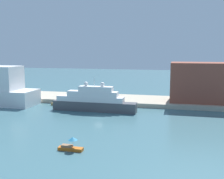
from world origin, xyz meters
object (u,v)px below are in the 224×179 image
Objects in this scene: work_barge at (58,104)px; parked_car at (86,96)px; small_motorboat at (71,146)px; mooring_bollard at (111,100)px; harbor_building at (201,82)px; person_figure at (99,96)px; large_yacht at (93,101)px.

work_barge is 11.59m from parked_car.
small_motorboat is 44.30m from mooring_bollard.
small_motorboat is 58.91m from harbor_building.
parked_car is at bearing -170.68° from person_figure.
large_yacht reaches higher than parked_car.
large_yacht is 5.52× the size of small_motorboat.
work_barge is at bearing -130.96° from parked_car.
parked_car is 5.00m from person_figure.
large_yacht is 5.82× the size of work_barge.
mooring_bollard is (18.54, 3.84, 1.36)m from work_barge.
small_motorboat is 7.32× the size of mooring_bollard.
harbor_building reaches higher than small_motorboat.
mooring_bollard reaches higher than work_barge.
large_yacht is at bearing -62.81° from parked_car.
harbor_building is 41.79m from parked_car.
parked_car reaches higher than mooring_bollard.
large_yacht is 40.38× the size of mooring_bollard.
harbor_building is 5.11× the size of parked_car.
work_barge is at bearing -142.72° from person_figure.
harbor_building is at bearing 26.99° from large_yacht.
person_figure is (-8.93, 49.83, 1.27)m from small_motorboat.
large_yacht is 16.41m from parked_car.
work_barge is (-15.00, 5.89, -2.75)m from large_yacht.
work_barge is (-21.39, 40.35, -0.55)m from small_motorboat.
person_figure is at bearing 100.16° from small_motorboat.
small_motorboat is 1.06× the size of work_barge.
parked_car is 12.02m from mooring_bollard.
mooring_bollard is (-2.85, 44.20, 0.81)m from small_motorboat.
parked_car is at bearing 105.79° from small_motorboat.
large_yacht is 15.60m from person_figure.
small_motorboat is at bearing -62.08° from work_barge.
work_barge is 0.23× the size of harbor_building.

